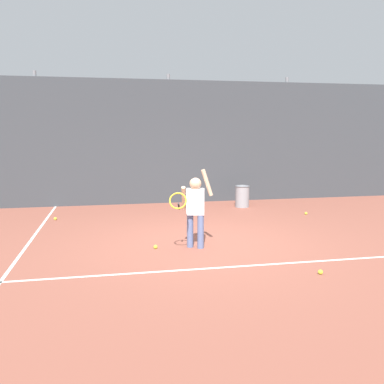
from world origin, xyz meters
name	(u,v)px	position (x,y,z in m)	size (l,w,h in m)	color
ground_plane	(202,242)	(0.00, 0.00, 0.00)	(20.00, 20.00, 0.00)	brown
court_line_baseline	(222,267)	(0.00, -1.40, 0.00)	(9.00, 0.05, 0.00)	white
court_line_sideline	(34,236)	(-3.04, 1.00, 0.00)	(0.05, 9.00, 0.00)	white
back_fence_windscreen	(169,142)	(0.00, 4.16, 1.67)	(13.91, 0.08, 3.33)	#383D42
fence_post_1	(38,140)	(-3.40, 4.22, 1.74)	(0.09, 0.09, 3.48)	slate
fence_post_2	(169,140)	(0.00, 4.22, 1.74)	(0.09, 0.09, 3.48)	slate
fence_post_3	(285,139)	(3.40, 4.22, 1.74)	(0.09, 0.09, 3.48)	slate
tennis_player	(195,206)	(-0.19, -0.32, 0.73)	(0.81, 0.57, 1.35)	slate
ball_hopper	(242,196)	(1.78, 3.15, 0.29)	(0.38, 0.38, 0.56)	gray
tennis_ball_0	(320,272)	(1.27, -1.93, 0.03)	(0.07, 0.07, 0.07)	#CCE033
tennis_ball_1	(155,247)	(-0.86, -0.25, 0.03)	(0.07, 0.07, 0.07)	#CCE033
tennis_ball_2	(306,213)	(2.97, 1.89, 0.03)	(0.07, 0.07, 0.07)	#CCE033
tennis_ball_4	(55,219)	(-2.83, 2.42, 0.03)	(0.07, 0.07, 0.07)	#CCE033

